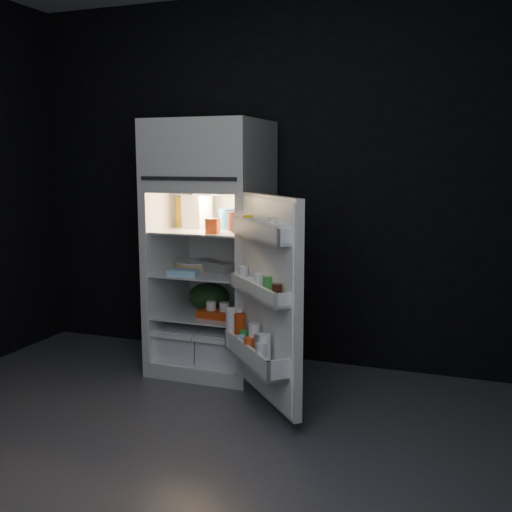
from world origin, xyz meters
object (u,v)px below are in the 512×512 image
at_px(refrigerator, 212,238).
at_px(yogurt_tray, 219,314).
at_px(fridge_door, 265,302).
at_px(milk_jug, 197,211).
at_px(egg_carton, 215,266).

bearing_deg(refrigerator, yogurt_tray, -54.44).
height_order(fridge_door, milk_jug, fridge_door).
relative_size(refrigerator, fridge_door, 1.46).
xyz_separation_m(milk_jug, yogurt_tray, (0.24, -0.16, -0.69)).
distance_m(fridge_door, yogurt_tray, 0.73).
height_order(refrigerator, egg_carton, refrigerator).
bearing_deg(egg_carton, yogurt_tray, -32.02).
bearing_deg(fridge_door, yogurt_tray, 136.52).
height_order(milk_jug, yogurt_tray, milk_jug).
relative_size(milk_jug, egg_carton, 0.82).
bearing_deg(refrigerator, milk_jug, -174.75).
bearing_deg(egg_carton, refrigerator, 155.81).
bearing_deg(fridge_door, refrigerator, 133.98).
distance_m(fridge_door, egg_carton, 0.84).
xyz_separation_m(egg_carton, yogurt_tray, (0.08, -0.12, -0.31)).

